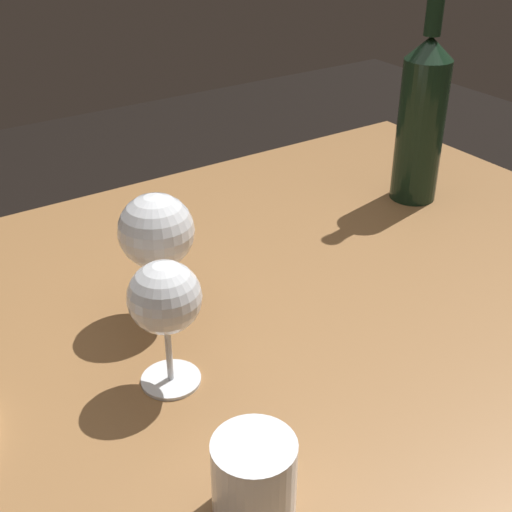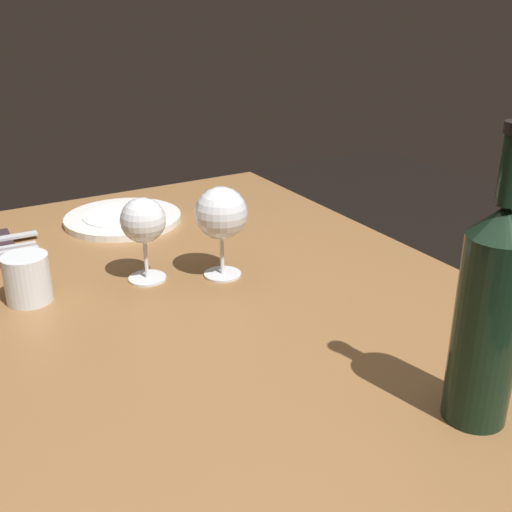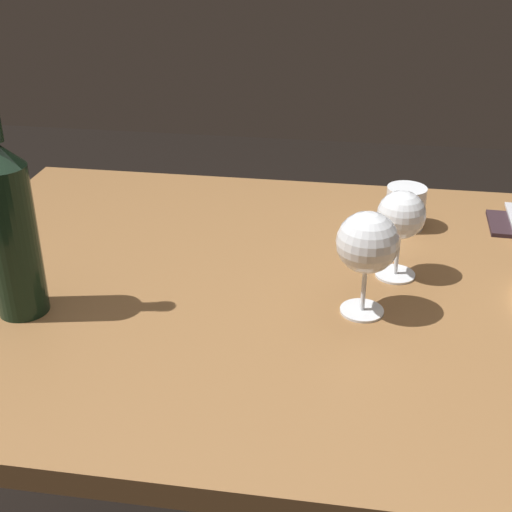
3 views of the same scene
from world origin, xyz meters
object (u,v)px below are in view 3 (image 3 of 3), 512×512
wine_glass_left (367,244)px  water_tumbler (405,209)px  wine_bottle (10,227)px  wine_glass_right (401,217)px

wine_glass_left → water_tumbler: bearing=77.3°
wine_glass_left → water_tumbler: wine_glass_left is taller
wine_bottle → wine_glass_left: bearing=8.3°
wine_bottle → water_tumbler: 0.70m
wine_glass_right → wine_glass_left: bearing=-113.1°
wine_bottle → water_tumbler: wine_bottle is taller
wine_bottle → water_tumbler: (0.58, 0.39, -0.10)m
wine_glass_left → wine_bottle: wine_bottle is taller
wine_glass_left → wine_bottle: bearing=-171.7°
wine_glass_left → wine_glass_right: size_ratio=1.09×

